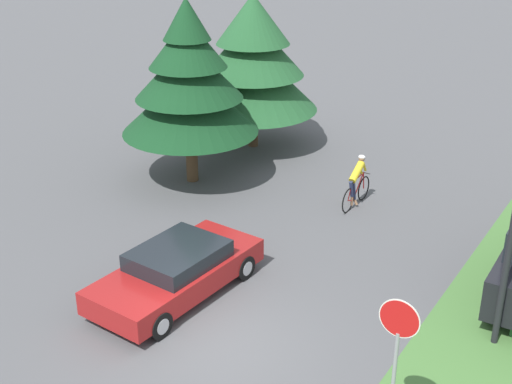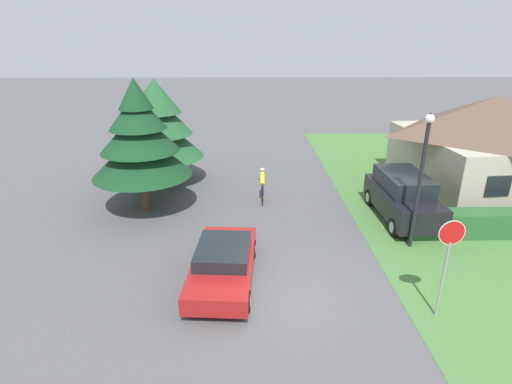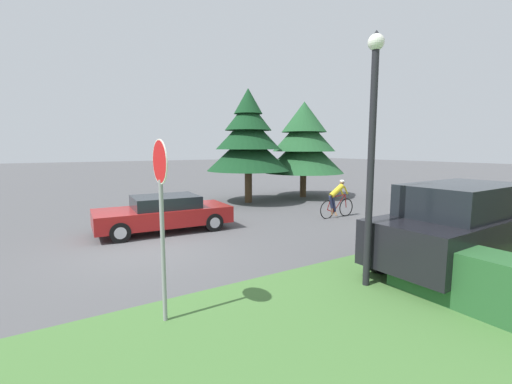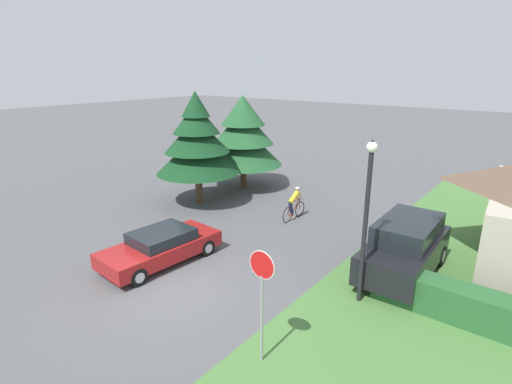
{
  "view_description": "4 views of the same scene",
  "coord_description": "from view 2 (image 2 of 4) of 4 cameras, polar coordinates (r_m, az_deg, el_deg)",
  "views": [
    {
      "loc": [
        7.38,
        -10.2,
        9.22
      ],
      "look_at": [
        -1.67,
        4.15,
        1.57
      ],
      "focal_mm": 50.0,
      "sensor_mm": 36.0,
      "label": 1
    },
    {
      "loc": [
        -1.1,
        -10.05,
        7.43
      ],
      "look_at": [
        -0.85,
        3.8,
        2.01
      ],
      "focal_mm": 28.0,
      "sensor_mm": 36.0,
      "label": 2
    },
    {
      "loc": [
        9.54,
        -2.41,
        2.84
      ],
      "look_at": [
        -0.74,
        4.08,
        1.28
      ],
      "focal_mm": 24.0,
      "sensor_mm": 36.0,
      "label": 3
    },
    {
      "loc": [
        9.16,
        -7.39,
        6.95
      ],
      "look_at": [
        -0.94,
        5.54,
        1.84
      ],
      "focal_mm": 28.0,
      "sensor_mm": 36.0,
      "label": 4
    }
  ],
  "objects": [
    {
      "name": "conifer_tall_far",
      "position": [
        21.61,
        -13.93,
        9.35
      ],
      "size": [
        4.62,
        4.62,
        5.48
      ],
      "color": "#4C3823",
      "rests_on": "ground"
    },
    {
      "name": "ground_plane",
      "position": [
        12.55,
        4.34,
        -15.03
      ],
      "size": [
        140.0,
        140.0,
        0.0
      ],
      "primitive_type": "plane",
      "color": "#515154"
    },
    {
      "name": "stop_sign",
      "position": [
        11.91,
        25.78,
        -7.54
      ],
      "size": [
        0.71,
        0.07,
        2.99
      ],
      "rotation": [
        0.0,
        0.0,
        3.15
      ],
      "color": "gray",
      "rests_on": "ground"
    },
    {
      "name": "conifer_tall_near",
      "position": [
        17.98,
        -16.3,
        7.23
      ],
      "size": [
        4.32,
        4.32,
        5.88
      ],
      "color": "#4C3823",
      "rests_on": "ground"
    },
    {
      "name": "street_lamp",
      "position": [
        15.21,
        22.6,
        3.03
      ],
      "size": [
        0.32,
        0.32,
        5.08
      ],
      "color": "black",
      "rests_on": "ground"
    },
    {
      "name": "sedan_left_lane",
      "position": [
        13.08,
        -4.69,
        -10.06
      ],
      "size": [
        2.18,
        4.58,
        1.22
      ],
      "rotation": [
        0.0,
        0.0,
        1.5
      ],
      "color": "maroon",
      "rests_on": "ground"
    },
    {
      "name": "cottage_house",
      "position": [
        23.44,
        30.59,
        6.22
      ],
      "size": [
        8.69,
        8.7,
        4.82
      ],
      "rotation": [
        0.0,
        0.0,
        0.08
      ],
      "color": "#B2A893",
      "rests_on": "ground"
    },
    {
      "name": "cyclist",
      "position": [
        19.13,
        0.92,
        0.91
      ],
      "size": [
        0.44,
        1.83,
        1.57
      ],
      "rotation": [
        0.0,
        0.0,
        1.56
      ],
      "color": "black",
      "rests_on": "ground"
    },
    {
      "name": "parked_suv_right",
      "position": [
        18.22,
        20.21,
        -0.58
      ],
      "size": [
        2.1,
        4.67,
        2.03
      ],
      "rotation": [
        0.0,
        0.0,
        1.59
      ],
      "color": "black",
      "rests_on": "ground"
    }
  ]
}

